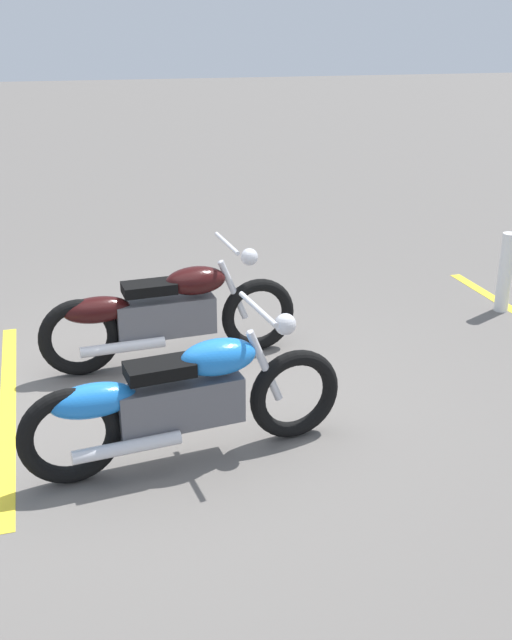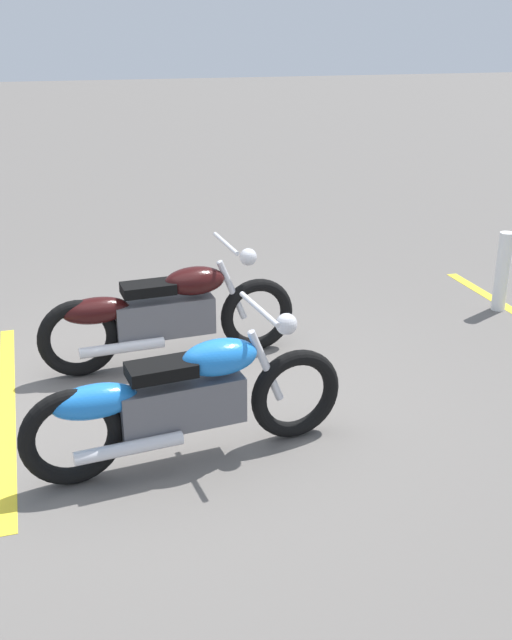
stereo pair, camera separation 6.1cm
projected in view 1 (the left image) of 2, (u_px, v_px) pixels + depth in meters
name	position (u px, v px, depth m)	size (l,w,h in m)	color
ground_plane	(156.00, 406.00, 5.91)	(60.00, 60.00, 0.00)	#66605B
motorcycle_bright_foreground	(179.00, 399.00, 5.04)	(2.22, 0.70, 1.04)	black
motorcycle_dark_foreground	(165.00, 313.00, 6.47)	(2.23, 0.64, 1.04)	black
bollard_post	(505.00, 273.00, 7.64)	(0.14, 0.14, 0.81)	white
parking_stripe_near	(8.00, 407.00, 5.89)	(3.20, 0.12, 0.01)	yellow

